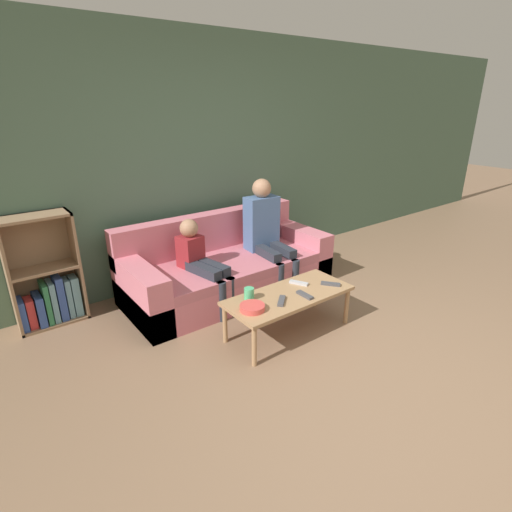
% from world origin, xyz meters
% --- Properties ---
extents(ground_plane, '(22.00, 22.00, 0.00)m').
position_xyz_m(ground_plane, '(0.00, 0.00, 0.00)').
color(ground_plane, '#84664C').
extents(wall_back, '(12.00, 0.06, 2.60)m').
position_xyz_m(wall_back, '(0.00, 2.57, 1.30)').
color(wall_back, '#4C6B56').
rests_on(wall_back, ground_plane).
extents(couch, '(2.15, 0.93, 0.79)m').
position_xyz_m(couch, '(-0.08, 1.96, 0.26)').
color(couch, '#D1707F').
rests_on(couch, ground_plane).
extents(bookshelf, '(0.57, 0.28, 1.02)m').
position_xyz_m(bookshelf, '(-1.73, 2.41, 0.38)').
color(bookshelf, '#8E7051').
rests_on(bookshelf, ground_plane).
extents(coffee_table, '(1.13, 0.49, 0.37)m').
position_xyz_m(coffee_table, '(-0.12, 0.95, 0.34)').
color(coffee_table, '#A87F56').
rests_on(coffee_table, ground_plane).
extents(person_adult, '(0.37, 0.66, 1.15)m').
position_xyz_m(person_adult, '(0.36, 1.87, 0.65)').
color(person_adult, '#282D38').
rests_on(person_adult, ground_plane).
extents(person_child, '(0.32, 0.66, 0.87)m').
position_xyz_m(person_child, '(-0.48, 1.81, 0.49)').
color(person_child, '#282D38').
rests_on(person_child, ground_plane).
extents(cup_near, '(0.08, 0.08, 0.10)m').
position_xyz_m(cup_near, '(-0.45, 1.07, 0.42)').
color(cup_near, '#4CB77A').
rests_on(cup_near, coffee_table).
extents(tv_remote_0, '(0.05, 0.17, 0.02)m').
position_xyz_m(tv_remote_0, '(-0.04, 0.83, 0.39)').
color(tv_remote_0, '#47474C').
rests_on(tv_remote_0, coffee_table).
extents(tv_remote_1, '(0.12, 0.17, 0.02)m').
position_xyz_m(tv_remote_1, '(0.08, 1.04, 0.39)').
color(tv_remote_1, '#B7B7BC').
rests_on(tv_remote_1, coffee_table).
extents(tv_remote_2, '(0.14, 0.16, 0.02)m').
position_xyz_m(tv_remote_2, '(0.29, 0.85, 0.39)').
color(tv_remote_2, '#47474C').
rests_on(tv_remote_2, coffee_table).
extents(tv_remote_3, '(0.16, 0.15, 0.02)m').
position_xyz_m(tv_remote_3, '(-0.27, 0.87, 0.39)').
color(tv_remote_3, '#47474C').
rests_on(tv_remote_3, coffee_table).
extents(snack_bowl, '(0.20, 0.20, 0.05)m').
position_xyz_m(snack_bowl, '(-0.54, 0.91, 0.40)').
color(snack_bowl, '#DB4C47').
rests_on(snack_bowl, coffee_table).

